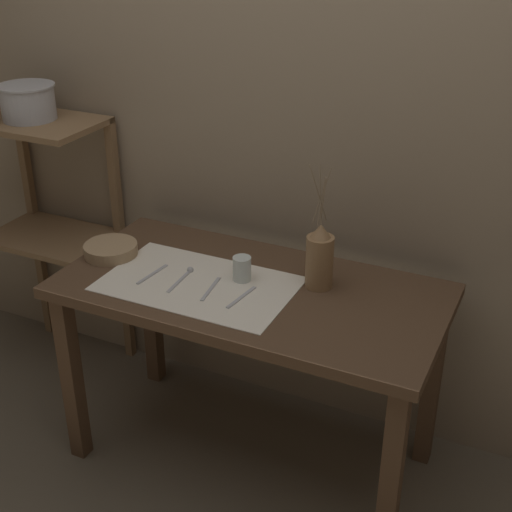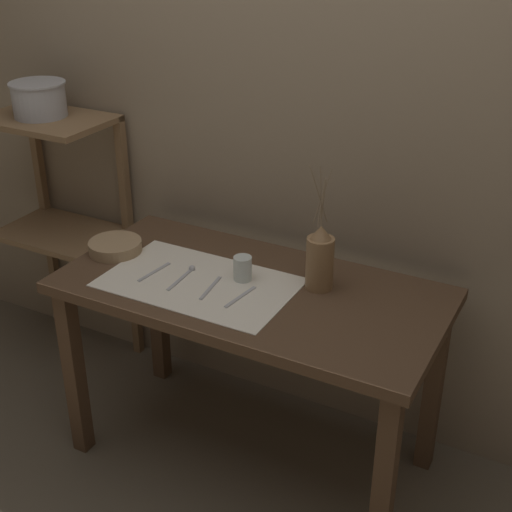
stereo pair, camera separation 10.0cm
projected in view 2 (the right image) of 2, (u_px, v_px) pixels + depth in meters
The scene contains 13 objects.
ground_plane at pixel (251, 454), 2.78m from camera, with size 12.00×12.00×0.00m, color brown.
stone_wall_back at pixel (308, 127), 2.58m from camera, with size 7.00×0.06×2.40m.
wooden_table at pixel (251, 312), 2.49m from camera, with size 1.33×0.66×0.76m.
wooden_shelf_unit at pixel (63, 193), 3.06m from camera, with size 0.52×0.35×1.15m.
linen_cloth at pixel (199, 282), 2.46m from camera, with size 0.66×0.40×0.00m.
pitcher_with_flowers at pixel (320, 259), 2.38m from camera, with size 0.09×0.09×0.44m.
wooden_bowl at pixel (115, 247), 2.66m from camera, with size 0.20×0.20×0.04m.
glass_tumbler_near at pixel (243, 268), 2.46m from camera, with size 0.06×0.06×0.09m.
knife_center at pixel (154, 272), 2.52m from camera, with size 0.03×0.16×0.00m.
spoon_inner at pixel (188, 273), 2.51m from camera, with size 0.03×0.18×0.02m.
fork_outer at pixel (211, 288), 2.42m from camera, with size 0.03×0.16×0.00m.
fork_inner at pixel (240, 297), 2.36m from camera, with size 0.03×0.16×0.00m.
metal_pot_large at pixel (39, 98), 2.85m from camera, with size 0.22×0.22×0.14m.
Camera 2 is at (1.02, -1.87, 1.95)m, focal length 50.00 mm.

